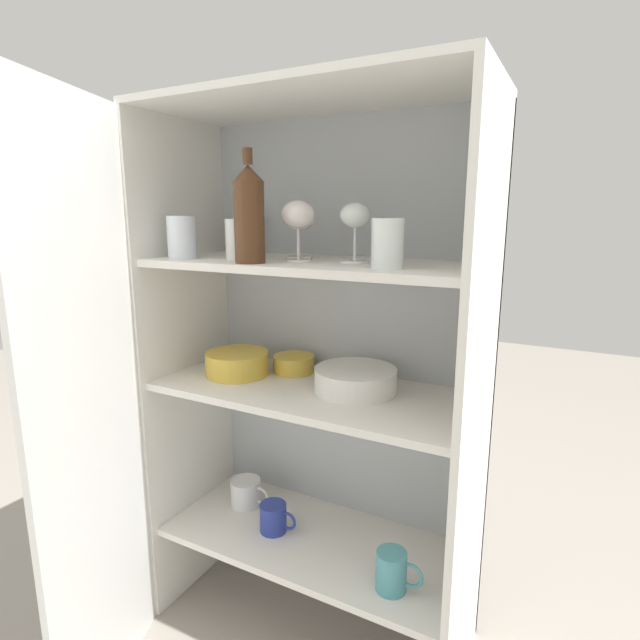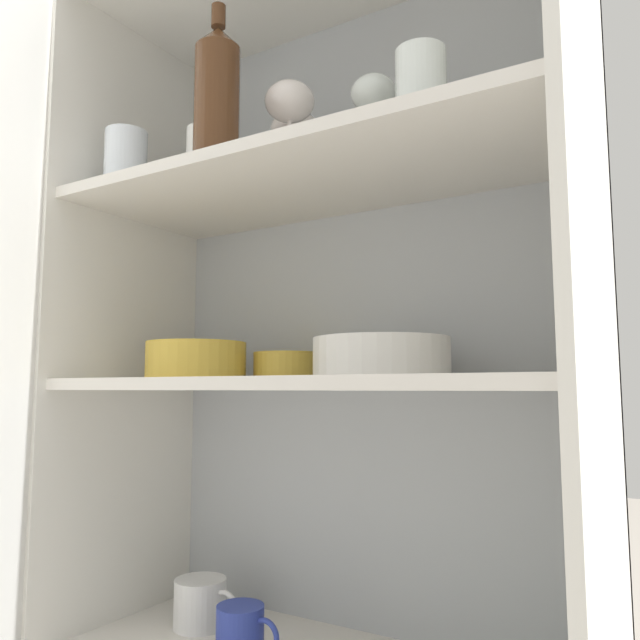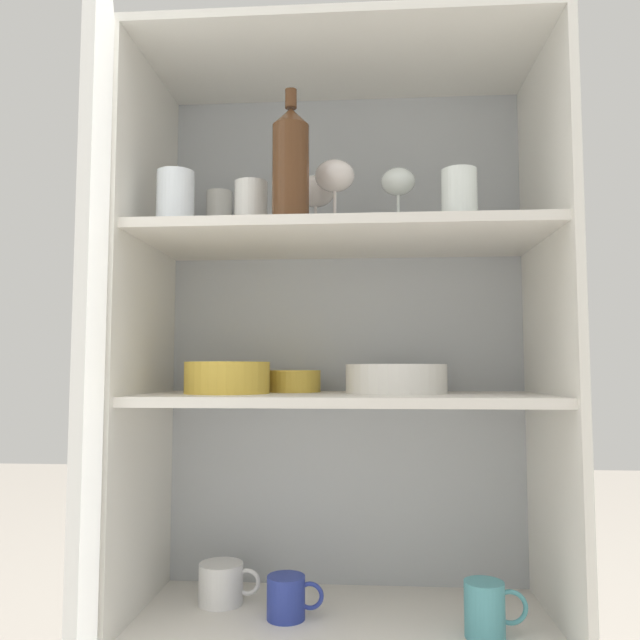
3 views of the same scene
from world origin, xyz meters
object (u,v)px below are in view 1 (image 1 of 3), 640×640
object	(u,v)px
wine_bottle	(249,214)
mixing_bowl_large	(237,362)
serving_bowl_small	(294,363)
coffee_mug_primary	(274,518)
plate_stack_white	(356,380)

from	to	relation	value
wine_bottle	mixing_bowl_large	size ratio (longest dim) A/B	1.46
wine_bottle	serving_bowl_small	xyz separation A→B (m)	(-0.02, 0.23, -0.43)
coffee_mug_primary	wine_bottle	bearing A→B (deg)	-81.11
coffee_mug_primary	plate_stack_white	bearing A→B (deg)	14.60
plate_stack_white	serving_bowl_small	distance (m)	0.24
serving_bowl_small	coffee_mug_primary	size ratio (longest dim) A/B	1.05
mixing_bowl_large	coffee_mug_primary	bearing A→B (deg)	-11.63
wine_bottle	coffee_mug_primary	distance (m)	0.88
plate_stack_white	mixing_bowl_large	size ratio (longest dim) A/B	1.19
wine_bottle	coffee_mug_primary	xyz separation A→B (m)	(-0.02, 0.10, -0.88)
plate_stack_white	serving_bowl_small	world-z (taller)	plate_stack_white
wine_bottle	plate_stack_white	world-z (taller)	wine_bottle
plate_stack_white	coffee_mug_primary	world-z (taller)	plate_stack_white
serving_bowl_small	plate_stack_white	bearing A→B (deg)	-16.07
serving_bowl_small	coffee_mug_primary	world-z (taller)	serving_bowl_small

